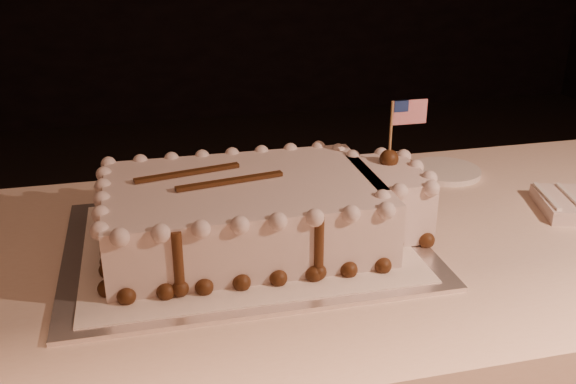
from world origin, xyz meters
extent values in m
cube|color=white|center=(-0.18, 0.61, 0.75)|extent=(0.64, 0.48, 0.01)
cube|color=white|center=(-0.18, 0.61, 0.76)|extent=(0.57, 0.43, 0.00)
cube|color=silver|center=(-0.18, 0.61, 0.82)|extent=(0.48, 0.32, 0.11)
cube|color=silver|center=(0.09, 0.61, 0.82)|extent=(0.11, 0.18, 0.11)
sphere|color=#4A2912|center=(-0.39, 0.46, 0.77)|extent=(0.03, 0.03, 0.03)
sphere|color=#4A2912|center=(-0.33, 0.46, 0.77)|extent=(0.03, 0.03, 0.03)
sphere|color=#4A2912|center=(-0.27, 0.46, 0.77)|extent=(0.03, 0.03, 0.03)
sphere|color=#4A2912|center=(-0.21, 0.46, 0.77)|extent=(0.03, 0.03, 0.03)
sphere|color=#4A2912|center=(-0.16, 0.46, 0.77)|extent=(0.03, 0.03, 0.03)
sphere|color=#4A2912|center=(-0.10, 0.46, 0.77)|extent=(0.03, 0.03, 0.03)
sphere|color=#4A2912|center=(-0.04, 0.46, 0.77)|extent=(0.03, 0.03, 0.03)
sphere|color=#4A2912|center=(0.02, 0.45, 0.77)|extent=(0.03, 0.03, 0.03)
sphere|color=#4A2912|center=(0.03, 0.50, 0.77)|extent=(0.03, 0.03, 0.03)
sphere|color=#4A2912|center=(0.07, 0.52, 0.77)|extent=(0.03, 0.03, 0.03)
sphere|color=#4A2912|center=(0.13, 0.52, 0.77)|extent=(0.03, 0.03, 0.03)
sphere|color=#4A2912|center=(0.14, 0.56, 0.77)|extent=(0.03, 0.03, 0.03)
sphere|color=#4A2912|center=(0.14, 0.62, 0.77)|extent=(0.03, 0.03, 0.03)
sphere|color=#4A2912|center=(0.15, 0.68, 0.77)|extent=(0.03, 0.03, 0.03)
sphere|color=#4A2912|center=(0.11, 0.70, 0.77)|extent=(0.03, 0.03, 0.03)
sphere|color=#4A2912|center=(0.05, 0.70, 0.77)|extent=(0.03, 0.03, 0.03)
sphere|color=#4A2912|center=(0.03, 0.74, 0.77)|extent=(0.03, 0.03, 0.03)
sphere|color=#4A2912|center=(0.00, 0.77, 0.77)|extent=(0.03, 0.03, 0.03)
sphere|color=#4A2912|center=(-0.06, 0.77, 0.77)|extent=(0.03, 0.03, 0.03)
sphere|color=#4A2912|center=(-0.12, 0.77, 0.77)|extent=(0.03, 0.03, 0.03)
sphere|color=#4A2912|center=(-0.18, 0.77, 0.77)|extent=(0.03, 0.03, 0.03)
sphere|color=#4A2912|center=(-0.23, 0.77, 0.77)|extent=(0.03, 0.03, 0.03)
sphere|color=#4A2912|center=(-0.29, 0.77, 0.77)|extent=(0.03, 0.03, 0.03)
sphere|color=#4A2912|center=(-0.35, 0.77, 0.77)|extent=(0.03, 0.03, 0.03)
sphere|color=#4A2912|center=(-0.41, 0.77, 0.77)|extent=(0.03, 0.03, 0.03)
sphere|color=#4A2912|center=(-0.42, 0.72, 0.77)|extent=(0.03, 0.03, 0.03)
sphere|color=#4A2912|center=(-0.42, 0.66, 0.77)|extent=(0.03, 0.03, 0.03)
sphere|color=#4A2912|center=(-0.42, 0.61, 0.77)|extent=(0.03, 0.03, 0.03)
sphere|color=#4A2912|center=(-0.42, 0.55, 0.77)|extent=(0.03, 0.03, 0.03)
sphere|color=#4A2912|center=(-0.42, 0.49, 0.77)|extent=(0.03, 0.03, 0.03)
sphere|color=silver|center=(-0.39, 0.46, 0.87)|extent=(0.03, 0.03, 0.03)
sphere|color=silver|center=(-0.33, 0.46, 0.87)|extent=(0.03, 0.03, 0.03)
sphere|color=silver|center=(-0.27, 0.46, 0.87)|extent=(0.03, 0.03, 0.03)
sphere|color=silver|center=(-0.21, 0.46, 0.87)|extent=(0.03, 0.03, 0.03)
sphere|color=silver|center=(-0.16, 0.46, 0.87)|extent=(0.03, 0.03, 0.03)
sphere|color=silver|center=(-0.10, 0.46, 0.87)|extent=(0.03, 0.03, 0.03)
sphere|color=silver|center=(-0.04, 0.46, 0.87)|extent=(0.03, 0.03, 0.03)
sphere|color=silver|center=(0.02, 0.45, 0.87)|extent=(0.03, 0.03, 0.03)
sphere|color=silver|center=(0.03, 0.50, 0.87)|extent=(0.03, 0.03, 0.03)
sphere|color=silver|center=(0.07, 0.52, 0.87)|extent=(0.03, 0.03, 0.03)
sphere|color=silver|center=(0.13, 0.52, 0.87)|extent=(0.03, 0.03, 0.03)
sphere|color=silver|center=(0.14, 0.56, 0.87)|extent=(0.03, 0.03, 0.03)
sphere|color=silver|center=(0.14, 0.62, 0.87)|extent=(0.03, 0.03, 0.03)
sphere|color=silver|center=(0.15, 0.68, 0.87)|extent=(0.03, 0.03, 0.03)
sphere|color=silver|center=(0.11, 0.70, 0.87)|extent=(0.03, 0.03, 0.03)
sphere|color=silver|center=(0.05, 0.70, 0.87)|extent=(0.03, 0.03, 0.03)
sphere|color=silver|center=(0.03, 0.74, 0.87)|extent=(0.03, 0.03, 0.03)
sphere|color=silver|center=(0.00, 0.77, 0.87)|extent=(0.03, 0.03, 0.03)
sphere|color=silver|center=(-0.06, 0.77, 0.87)|extent=(0.03, 0.03, 0.03)
sphere|color=silver|center=(-0.12, 0.77, 0.87)|extent=(0.03, 0.03, 0.03)
sphere|color=silver|center=(-0.18, 0.77, 0.87)|extent=(0.03, 0.03, 0.03)
sphere|color=silver|center=(-0.23, 0.77, 0.87)|extent=(0.03, 0.03, 0.03)
sphere|color=silver|center=(-0.29, 0.77, 0.87)|extent=(0.03, 0.03, 0.03)
sphere|color=silver|center=(-0.35, 0.77, 0.87)|extent=(0.03, 0.03, 0.03)
sphere|color=silver|center=(-0.41, 0.77, 0.87)|extent=(0.03, 0.03, 0.03)
sphere|color=silver|center=(-0.42, 0.72, 0.87)|extent=(0.03, 0.03, 0.03)
sphere|color=silver|center=(-0.42, 0.66, 0.87)|extent=(0.03, 0.03, 0.03)
sphere|color=silver|center=(-0.42, 0.61, 0.87)|extent=(0.03, 0.03, 0.03)
sphere|color=silver|center=(-0.42, 0.55, 0.87)|extent=(0.03, 0.03, 0.03)
sphere|color=silver|center=(-0.42, 0.49, 0.87)|extent=(0.03, 0.03, 0.03)
cylinder|color=#4A2912|center=(-0.31, 0.46, 0.82)|extent=(0.02, 0.02, 0.10)
sphere|color=#4A2912|center=(-0.31, 0.46, 0.77)|extent=(0.03, 0.03, 0.03)
cylinder|color=#4A2912|center=(-0.09, 0.46, 0.82)|extent=(0.02, 0.02, 0.10)
sphere|color=#4A2912|center=(-0.09, 0.46, 0.77)|extent=(0.03, 0.03, 0.03)
cylinder|color=#4A2912|center=(0.06, 0.52, 0.82)|extent=(0.02, 0.02, 0.10)
sphere|color=#4A2912|center=(0.06, 0.52, 0.77)|extent=(0.03, 0.03, 0.03)
cylinder|color=#4A2912|center=(0.15, 0.66, 0.82)|extent=(0.02, 0.02, 0.10)
sphere|color=#4A2912|center=(0.15, 0.66, 0.77)|extent=(0.03, 0.03, 0.03)
cylinder|color=#4A2912|center=(0.03, 0.77, 0.82)|extent=(0.02, 0.02, 0.10)
sphere|color=#4A2912|center=(0.03, 0.77, 0.77)|extent=(0.03, 0.03, 0.03)
cylinder|color=#4A2912|center=(-0.18, 0.77, 0.82)|extent=(0.02, 0.02, 0.10)
sphere|color=#4A2912|center=(-0.18, 0.77, 0.77)|extent=(0.03, 0.03, 0.03)
cylinder|color=#4A2912|center=(-0.40, 0.77, 0.82)|extent=(0.02, 0.02, 0.10)
sphere|color=#4A2912|center=(-0.40, 0.77, 0.77)|extent=(0.03, 0.03, 0.03)
cylinder|color=#4A2912|center=(-0.42, 0.57, 0.82)|extent=(0.02, 0.02, 0.10)
sphere|color=#4A2912|center=(-0.42, 0.57, 0.77)|extent=(0.03, 0.03, 0.03)
cube|color=#4A2912|center=(-0.27, 0.67, 0.88)|extent=(0.19, 0.05, 0.01)
cube|color=#4A2912|center=(-0.20, 0.61, 0.88)|extent=(0.19, 0.04, 0.01)
sphere|color=#4A2912|center=(0.10, 0.65, 0.88)|extent=(0.04, 0.04, 0.04)
cylinder|color=#A97A48|center=(0.10, 0.65, 0.92)|extent=(0.00, 0.00, 0.14)
cube|color=red|center=(0.13, 0.64, 0.97)|extent=(0.07, 0.00, 0.05)
cube|color=navy|center=(0.12, 0.65, 0.98)|extent=(0.03, 0.01, 0.02)
cube|color=white|center=(0.43, 0.62, 0.78)|extent=(0.04, 0.13, 0.01)
cube|color=white|center=(0.48, 0.61, 0.78)|extent=(0.04, 0.13, 0.01)
cylinder|color=white|center=(0.33, 0.85, 0.76)|extent=(0.16, 0.16, 0.01)
camera|label=1|loc=(-0.35, -0.40, 1.29)|focal=40.00mm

